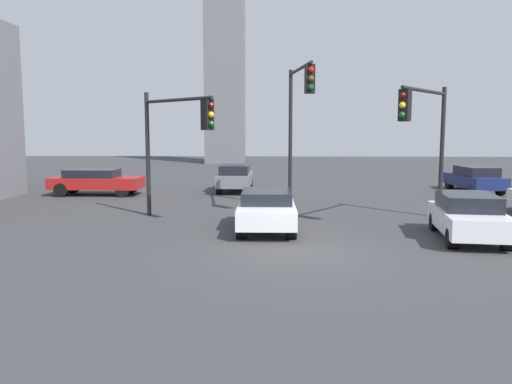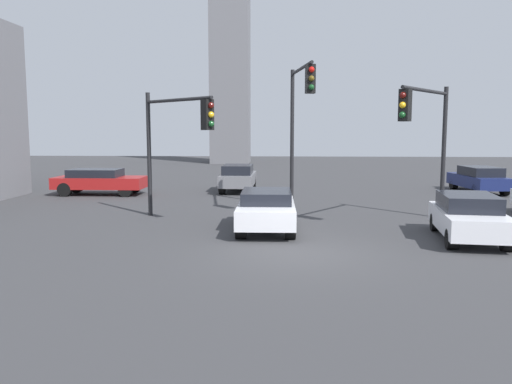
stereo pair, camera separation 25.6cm
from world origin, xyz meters
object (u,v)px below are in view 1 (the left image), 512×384
(car_1, at_px, (475,178))
(car_6, at_px, (267,209))
(car_2, at_px, (235,177))
(car_0, at_px, (96,181))
(car_7, at_px, (468,216))
(traffic_light_1, at_px, (176,129))
(traffic_light_0, at_px, (425,124))
(traffic_light_2, at_px, (299,107))

(car_1, bearing_deg, car_6, 130.92)
(car_1, height_order, car_2, car_2)
(car_0, relative_size, car_1, 1.03)
(car_2, distance_m, car_7, 14.39)
(traffic_light_1, xyz_separation_m, car_1, (14.08, 9.60, -2.60))
(car_2, bearing_deg, car_7, -145.70)
(traffic_light_0, relative_size, car_0, 1.08)
(traffic_light_1, height_order, car_6, traffic_light_1)
(traffic_light_2, relative_size, car_6, 1.44)
(traffic_light_1, bearing_deg, traffic_light_2, 69.49)
(traffic_light_1, bearing_deg, car_7, 28.80)
(traffic_light_0, bearing_deg, car_7, 52.48)
(car_7, bearing_deg, traffic_light_0, -156.07)
(traffic_light_0, xyz_separation_m, car_0, (-14.24, 7.74, -2.79))
(car_1, bearing_deg, traffic_light_0, 146.40)
(traffic_light_0, height_order, car_2, traffic_light_0)
(traffic_light_1, height_order, car_0, traffic_light_1)
(traffic_light_1, distance_m, car_1, 17.24)
(car_0, bearing_deg, traffic_light_2, -28.90)
(car_1, distance_m, car_7, 13.08)
(car_2, height_order, car_7, car_2)
(car_0, relative_size, car_6, 1.12)
(car_1, bearing_deg, car_0, 91.54)
(traffic_light_0, xyz_separation_m, car_1, (5.47, 9.80, -2.79))
(car_0, bearing_deg, car_7, -34.32)
(traffic_light_2, xyz_separation_m, car_1, (9.69, 7.53, -3.47))
(traffic_light_1, bearing_deg, car_0, 170.97)
(traffic_light_2, xyz_separation_m, car_6, (-1.17, -3.46, -3.48))
(traffic_light_2, bearing_deg, car_2, -166.05)
(traffic_light_0, xyz_separation_m, car_6, (-5.39, -1.20, -2.80))
(car_2, relative_size, car_6, 1.00)
(traffic_light_2, bearing_deg, car_6, -27.54)
(car_2, height_order, car_6, car_2)
(car_0, relative_size, car_2, 1.12)
(traffic_light_1, relative_size, car_6, 1.17)
(car_6, bearing_deg, car_0, -136.16)
(traffic_light_1, bearing_deg, car_1, 78.56)
(traffic_light_2, height_order, car_2, traffic_light_2)
(car_1, bearing_deg, traffic_light_2, 123.43)
(car_2, bearing_deg, traffic_light_2, -156.81)
(traffic_light_0, distance_m, car_2, 12.32)
(car_7, bearing_deg, car_0, -117.35)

